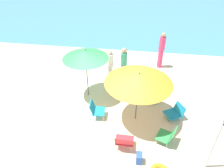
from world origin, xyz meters
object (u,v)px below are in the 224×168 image
at_px(umbrella_orange, 139,78).
at_px(person_b, 161,50).
at_px(umbrella_green, 85,54).
at_px(warning_sign, 219,132).
at_px(beach_chair_c, 175,112).
at_px(beach_chair_b, 124,141).
at_px(person_c, 117,84).
at_px(beach_bag, 139,158).
at_px(beach_chair_a, 154,92).
at_px(person_d, 110,66).
at_px(beach_chair_d, 96,109).
at_px(person_a, 124,64).
at_px(beach_chair_e, 168,136).

height_order(umbrella_orange, person_b, umbrella_orange).
xyz_separation_m(umbrella_green, warning_sign, (3.96, -2.71, -0.42)).
distance_m(beach_chair_c, person_b, 3.56).
distance_m(umbrella_green, beach_chair_b, 3.29).
distance_m(beach_chair_b, person_c, 2.74).
bearing_deg(umbrella_green, umbrella_orange, -29.34).
bearing_deg(umbrella_orange, beach_bag, -83.64).
xyz_separation_m(beach_chair_a, person_d, (-1.85, 0.96, 0.45)).
relative_size(beach_chair_d, person_c, 0.67).
height_order(person_d, warning_sign, warning_sign).
distance_m(beach_chair_b, beach_chair_c, 2.27).
distance_m(umbrella_orange, person_d, 2.64).
bearing_deg(umbrella_green, person_a, 44.77).
distance_m(umbrella_orange, umbrella_green, 2.22).
bearing_deg(beach_chair_c, beach_chair_a, -82.58).
distance_m(umbrella_green, beach_chair_a, 2.96).
xyz_separation_m(umbrella_orange, umbrella_green, (-1.93, 1.09, 0.12)).
height_order(umbrella_orange, beach_bag, umbrella_orange).
bearing_deg(beach_chair_b, person_b, -13.40).
bearing_deg(person_a, warning_sign, -85.00).
xyz_separation_m(umbrella_orange, beach_chair_b, (-0.27, -1.34, -1.36)).
distance_m(person_d, beach_bag, 4.17).
height_order(beach_chair_a, person_a, person_a).
bearing_deg(beach_bag, person_a, 101.90).
bearing_deg(beach_bag, beach_chair_b, 140.10).
height_order(beach_chair_d, person_a, person_a).
bearing_deg(beach_chair_c, beach_chair_e, 43.03).
xyz_separation_m(umbrella_orange, person_a, (-0.67, 2.35, -0.90)).
distance_m(beach_chair_b, person_d, 3.64).
bearing_deg(beach_chair_a, umbrella_orange, -12.44).
xyz_separation_m(beach_chair_a, beach_bag, (-0.43, -2.91, -0.17)).
bearing_deg(person_c, person_a, -25.35).
height_order(umbrella_green, beach_chair_e, umbrella_green).
relative_size(warning_sign, beach_bag, 6.77).
height_order(person_d, beach_bag, person_d).
height_order(beach_chair_a, person_d, person_d).
bearing_deg(beach_bag, beach_chair_d, 133.91).
bearing_deg(person_c, person_b, -52.28).
bearing_deg(warning_sign, beach_chair_a, 136.50).
xyz_separation_m(beach_chair_e, person_d, (-2.24, 3.05, 0.49)).
height_order(beach_chair_b, beach_chair_c, beach_chair_b).
relative_size(beach_chair_e, warning_sign, 0.31).
bearing_deg(beach_chair_d, person_a, 69.32).
bearing_deg(umbrella_green, beach_chair_c, -14.30).
bearing_deg(beach_bag, person_d, 110.10).
xyz_separation_m(beach_chair_a, warning_sign, (1.40, -2.81, 1.06)).
height_order(beach_chair_a, beach_bag, beach_chair_a).
bearing_deg(beach_bag, beach_chair_a, 81.61).
xyz_separation_m(beach_chair_b, person_c, (-0.57, 2.67, 0.13)).
bearing_deg(beach_chair_a, warning_sign, 41.86).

